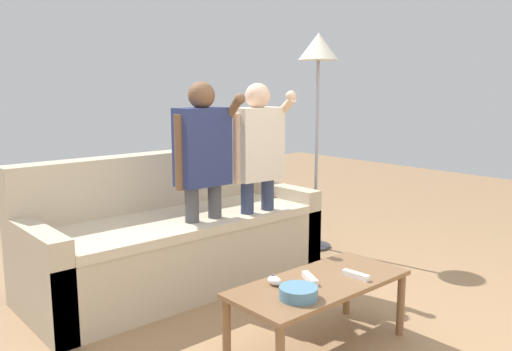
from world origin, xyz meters
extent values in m
plane|color=#93704C|center=(0.00, 0.00, 0.00)|extent=(12.00, 12.00, 0.00)
cube|color=#B7A88E|center=(-0.12, 1.33, 0.23)|extent=(2.10, 0.85, 0.45)
cube|color=#C6B59A|center=(-0.12, 1.26, 0.48)|extent=(1.82, 0.73, 0.06)
cube|color=#B7A88E|center=(-0.12, 1.66, 0.69)|extent=(2.10, 0.18, 0.47)
cube|color=#B7A88E|center=(-1.10, 1.33, 0.30)|extent=(0.14, 0.85, 0.61)
cube|color=#B7A88E|center=(0.86, 1.33, 0.30)|extent=(0.14, 0.85, 0.61)
cube|color=brown|center=(-0.07, 0.03, 0.38)|extent=(1.02, 0.45, 0.03)
cylinder|color=brown|center=(0.40, -0.17, 0.18)|extent=(0.04, 0.04, 0.36)
cylinder|color=brown|center=(-0.55, 0.22, 0.18)|extent=(0.04, 0.04, 0.36)
cylinder|color=brown|center=(0.40, 0.22, 0.18)|extent=(0.04, 0.04, 0.36)
cylinder|color=teal|center=(-0.32, -0.06, 0.42)|extent=(0.19, 0.19, 0.06)
ellipsoid|color=white|center=(-0.29, 0.15, 0.41)|extent=(0.06, 0.09, 0.05)
cylinder|color=#4C4C51|center=(-0.29, 0.16, 0.44)|extent=(0.02, 0.02, 0.01)
cylinder|color=#2D2D33|center=(1.27, 1.27, 0.01)|extent=(0.28, 0.28, 0.02)
cylinder|color=gray|center=(1.27, 1.27, 0.82)|extent=(0.03, 0.03, 1.60)
cone|color=silver|center=(1.27, 1.27, 1.73)|extent=(0.34, 0.34, 0.22)
cylinder|color=#2D3856|center=(0.28, 1.04, 0.37)|extent=(0.09, 0.09, 0.75)
cylinder|color=#2D3856|center=(0.47, 1.03, 0.37)|extent=(0.09, 0.09, 0.75)
cube|color=beige|center=(0.38, 1.03, 1.00)|extent=(0.36, 0.21, 0.51)
sphere|color=beige|center=(0.38, 1.03, 1.34)|extent=(0.18, 0.18, 0.18)
cylinder|color=beige|center=(0.20, 1.04, 0.98)|extent=(0.07, 0.07, 0.49)
cylinder|color=beige|center=(0.55, 1.02, 1.10)|extent=(0.07, 0.07, 0.24)
cylinder|color=beige|center=(0.55, 0.95, 1.25)|extent=(0.07, 0.23, 0.20)
sphere|color=beige|center=(0.54, 0.87, 1.34)|extent=(0.07, 0.07, 0.07)
cylinder|color=#47474C|center=(-0.15, 1.09, 0.38)|extent=(0.09, 0.09, 0.75)
cylinder|color=#47474C|center=(0.04, 1.09, 0.38)|extent=(0.09, 0.09, 0.75)
cube|color=navy|center=(-0.06, 1.09, 1.01)|extent=(0.36, 0.19, 0.52)
sphere|color=brown|center=(-0.06, 1.09, 1.35)|extent=(0.18, 0.18, 0.18)
cylinder|color=brown|center=(-0.24, 1.09, 0.99)|extent=(0.07, 0.07, 0.49)
cylinder|color=navy|center=(0.12, 1.09, 1.11)|extent=(0.07, 0.07, 0.24)
cylinder|color=brown|center=(0.12, 1.00, 1.24)|extent=(0.06, 0.21, 0.22)
sphere|color=brown|center=(0.12, 0.91, 1.33)|extent=(0.07, 0.07, 0.07)
cube|color=white|center=(-0.11, 0.06, 0.40)|extent=(0.11, 0.16, 0.03)
cylinder|color=silver|center=(-0.10, 0.09, 0.42)|extent=(0.01, 0.01, 0.00)
cube|color=silver|center=(-0.13, 0.02, 0.42)|extent=(0.02, 0.02, 0.00)
cube|color=white|center=(0.11, -0.07, 0.40)|extent=(0.04, 0.16, 0.03)
cylinder|color=silver|center=(0.11, -0.04, 0.42)|extent=(0.01, 0.01, 0.00)
cube|color=silver|center=(0.11, -0.12, 0.42)|extent=(0.02, 0.02, 0.00)
camera|label=1|loc=(-2.06, -1.72, 1.41)|focal=36.62mm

